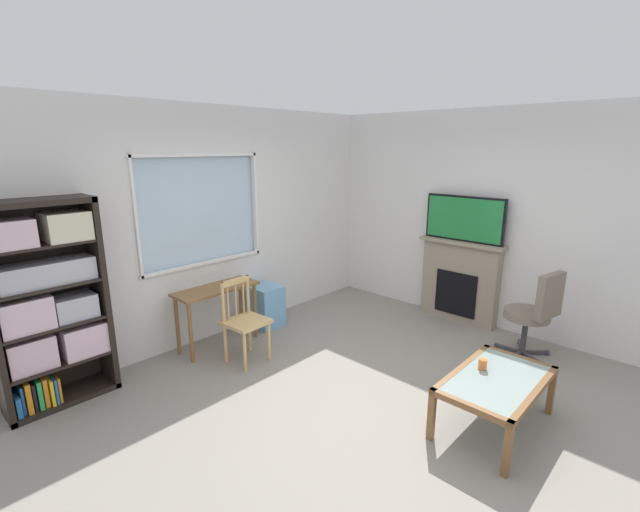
{
  "coord_description": "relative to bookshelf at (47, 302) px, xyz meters",
  "views": [
    {
      "loc": [
        -2.86,
        -2.11,
        2.27
      ],
      "look_at": [
        0.2,
        0.76,
        1.19
      ],
      "focal_mm": 24.08,
      "sensor_mm": 36.0,
      "label": 1
    }
  ],
  "objects": [
    {
      "name": "ground",
      "position": [
        1.93,
        -2.03,
        -0.96
      ],
      "size": [
        5.9,
        5.55,
        0.02
      ],
      "primitive_type": "cube",
      "color": "gray"
    },
    {
      "name": "wall_back_with_window",
      "position": [
        1.96,
        0.24,
        0.39
      ],
      "size": [
        4.9,
        0.15,
        2.73
      ],
      "color": "silver",
      "rests_on": "ground"
    },
    {
      "name": "wall_right",
      "position": [
        4.44,
        -2.03,
        0.41
      ],
      "size": [
        0.12,
        4.75,
        2.73
      ],
      "primitive_type": "cube",
      "color": "silver",
      "rests_on": "ground"
    },
    {
      "name": "bookshelf",
      "position": [
        0.0,
        0.0,
        0.0
      ],
      "size": [
        0.9,
        0.38,
        1.85
      ],
      "color": "black",
      "rests_on": "ground"
    },
    {
      "name": "desk_under_window",
      "position": [
        1.64,
        -0.11,
        -0.37
      ],
      "size": [
        0.97,
        0.38,
        0.71
      ],
      "color": "brown",
      "rests_on": "ground"
    },
    {
      "name": "wooden_chair",
      "position": [
        1.63,
        -0.62,
        -0.49
      ],
      "size": [
        0.44,
        0.42,
        0.9
      ],
      "color": "tan",
      "rests_on": "ground"
    },
    {
      "name": "plastic_drawer_unit",
      "position": [
        2.39,
        -0.06,
        -0.68
      ],
      "size": [
        0.35,
        0.4,
        0.53
      ],
      "primitive_type": "cube",
      "color": "#72ADDB",
      "rests_on": "ground"
    },
    {
      "name": "fireplace",
      "position": [
        4.28,
        -1.79,
        -0.4
      ],
      "size": [
        0.26,
        1.11,
        1.09
      ],
      "color": "gray",
      "rests_on": "ground"
    },
    {
      "name": "tv",
      "position": [
        4.26,
        -1.79,
        0.42
      ],
      "size": [
        0.06,
        1.03,
        0.58
      ],
      "color": "black",
      "rests_on": "fireplace"
    },
    {
      "name": "office_chair",
      "position": [
        3.81,
        -2.88,
        -0.4
      ],
      "size": [
        0.58,
        0.6,
        1.0
      ],
      "color": "#7A6B5B",
      "rests_on": "ground"
    },
    {
      "name": "coffee_table",
      "position": [
        2.34,
        -3.05,
        -0.57
      ],
      "size": [
        1.07,
        0.64,
        0.44
      ],
      "color": "#8C9E99",
      "rests_on": "ground"
    },
    {
      "name": "sippy_cup",
      "position": [
        2.39,
        -2.9,
        -0.46
      ],
      "size": [
        0.07,
        0.07,
        0.09
      ],
      "primitive_type": "cylinder",
      "color": "orange",
      "rests_on": "coffee_table"
    }
  ]
}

